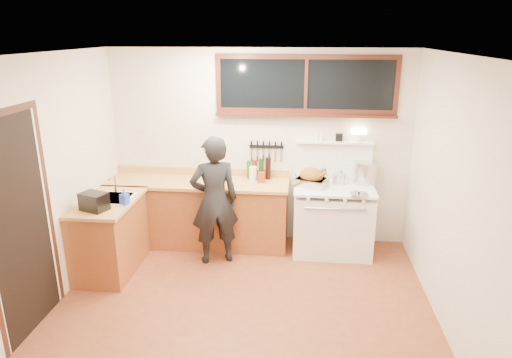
# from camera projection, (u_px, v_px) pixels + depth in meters

# --- Properties ---
(ground_plane) EXTENTS (4.00, 3.50, 0.02)m
(ground_plane) POSITION_uv_depth(u_px,v_px,m) (243.00, 306.00, 4.88)
(ground_plane) COLOR brown
(room_shell) EXTENTS (4.10, 3.60, 2.65)m
(room_shell) POSITION_uv_depth(u_px,v_px,m) (242.00, 157.00, 4.37)
(room_shell) COLOR beige
(room_shell) RESTS_ON ground
(counter_back) EXTENTS (2.44, 0.64, 1.00)m
(counter_back) POSITION_uv_depth(u_px,v_px,m) (198.00, 212.00, 6.19)
(counter_back) COLOR brown
(counter_back) RESTS_ON ground
(counter_left) EXTENTS (0.64, 1.09, 0.90)m
(counter_left) POSITION_uv_depth(u_px,v_px,m) (110.00, 235.00, 5.49)
(counter_left) COLOR brown
(counter_left) RESTS_ON ground
(sink_unit) EXTENTS (0.50, 0.45, 0.37)m
(sink_unit) POSITION_uv_depth(u_px,v_px,m) (111.00, 202.00, 5.44)
(sink_unit) COLOR white
(sink_unit) RESTS_ON counter_left
(vintage_stove) EXTENTS (1.02, 0.74, 1.60)m
(vintage_stove) POSITION_uv_depth(u_px,v_px,m) (332.00, 218.00, 5.97)
(vintage_stove) COLOR white
(vintage_stove) RESTS_ON ground
(back_window) EXTENTS (2.32, 0.13, 0.77)m
(back_window) POSITION_uv_depth(u_px,v_px,m) (306.00, 91.00, 5.81)
(back_window) COLOR black
(back_window) RESTS_ON room_shell
(left_doorway) EXTENTS (0.02, 1.04, 2.17)m
(left_doorway) POSITION_uv_depth(u_px,v_px,m) (21.00, 225.00, 4.21)
(left_doorway) COLOR black
(left_doorway) RESTS_ON ground
(knife_strip) EXTENTS (0.46, 0.03, 0.28)m
(knife_strip) POSITION_uv_depth(u_px,v_px,m) (266.00, 148.00, 6.10)
(knife_strip) COLOR black
(knife_strip) RESTS_ON room_shell
(man) EXTENTS (0.69, 0.57, 1.63)m
(man) POSITION_uv_depth(u_px,v_px,m) (214.00, 201.00, 5.59)
(man) COLOR black
(man) RESTS_ON ground
(soap_bottle) EXTENTS (0.11, 0.11, 0.19)m
(soap_bottle) POSITION_uv_depth(u_px,v_px,m) (124.00, 197.00, 5.20)
(soap_bottle) COLOR blue
(soap_bottle) RESTS_ON counter_left
(toaster) EXTENTS (0.34, 0.28, 0.20)m
(toaster) POSITION_uv_depth(u_px,v_px,m) (94.00, 201.00, 5.04)
(toaster) COLOR black
(toaster) RESTS_ON counter_left
(cutting_board) EXTENTS (0.47, 0.40, 0.14)m
(cutting_board) POSITION_uv_depth(u_px,v_px,m) (216.00, 182.00, 5.84)
(cutting_board) COLOR tan
(cutting_board) RESTS_ON counter_back
(roast_turkey) EXTENTS (0.48, 0.42, 0.24)m
(roast_turkey) POSITION_uv_depth(u_px,v_px,m) (312.00, 178.00, 5.84)
(roast_turkey) COLOR silver
(roast_turkey) RESTS_ON vintage_stove
(stockpot) EXTENTS (0.38, 0.38, 0.29)m
(stockpot) POSITION_uv_depth(u_px,v_px,m) (365.00, 172.00, 5.94)
(stockpot) COLOR silver
(stockpot) RESTS_ON vintage_stove
(saucepan) EXTENTS (0.21, 0.31, 0.13)m
(saucepan) POSITION_uv_depth(u_px,v_px,m) (339.00, 179.00, 5.93)
(saucepan) COLOR silver
(saucepan) RESTS_ON vintage_stove
(pot_lid) EXTENTS (0.27, 0.27, 0.04)m
(pot_lid) POSITION_uv_depth(u_px,v_px,m) (359.00, 194.00, 5.52)
(pot_lid) COLOR silver
(pot_lid) RESTS_ON vintage_stove
(coffee_tin) EXTENTS (0.09, 0.08, 0.14)m
(coffee_tin) POSITION_uv_depth(u_px,v_px,m) (261.00, 177.00, 5.97)
(coffee_tin) COLOR #9C2F11
(coffee_tin) RESTS_ON counter_back
(pitcher) EXTENTS (0.12, 0.12, 0.19)m
(pitcher) POSITION_uv_depth(u_px,v_px,m) (253.00, 174.00, 6.05)
(pitcher) COLOR white
(pitcher) RESTS_ON counter_back
(bottle_cluster) EXTENTS (0.33, 0.07, 0.30)m
(bottle_cluster) POSITION_uv_depth(u_px,v_px,m) (259.00, 169.00, 6.10)
(bottle_cluster) COLOR black
(bottle_cluster) RESTS_ON counter_back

